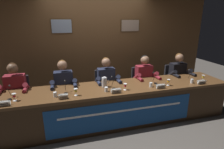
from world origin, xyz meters
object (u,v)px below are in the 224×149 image
Objects in this scene: juice_glass_left at (76,91)px; juice_glass_center at (125,85)px; panelist_left at (64,86)px; chair_far_right at (173,83)px; microphone_right at (155,80)px; juice_glass_far_right at (203,77)px; water_pitcher_central at (104,82)px; microphone_far_right at (191,77)px; water_cup_left at (55,95)px; panelist_center at (107,82)px; nameplate_left at (63,97)px; nameplate_center at (116,91)px; juice_glass_right at (168,81)px; water_cup_right at (151,85)px; conference_table at (114,100)px; chair_far_left at (20,99)px; water_cup_far_right at (192,81)px; panelist_far_right at (179,75)px; chair_center at (105,90)px; nameplate_far_right at (202,82)px; panelist_right at (145,78)px; panelist_far_left at (15,90)px; chair_right at (141,87)px; juice_glass_far_left at (14,96)px; nameplate_far_left at (4,104)px; nameplate_right at (161,86)px; microphone_far_left at (9,95)px; microphone_center at (113,85)px; chair_left at (65,95)px; microphone_left at (66,89)px; water_cup_center at (106,90)px.

juice_glass_center is (0.89, 0.01, 0.00)m from juice_glass_left.
chair_far_right is at bearing 4.27° from panelist_left.
microphone_right reaches higher than juice_glass_far_right.
juice_glass_left is 0.59× the size of water_pitcher_central.
microphone_far_right reaches higher than juice_glass_far_right.
microphone_right reaches higher than water_cup_left.
nameplate_left is at bearing -142.23° from panelist_center.
nameplate_center is 1.49× the size of juice_glass_right.
conference_table is at bearing 174.40° from water_cup_right.
chair_far_left reaches higher than water_cup_far_right.
panelist_left is 7.90× the size of nameplate_left.
panelist_far_right reaches higher than water_pitcher_central.
chair_center is at bearing 132.22° from water_cup_right.
panelist_far_right is 6.76× the size of nameplate_far_right.
panelist_right is 14.36× the size of water_cup_far_right.
panelist_left is 6.62× the size of nameplate_center.
panelist_far_left is at bearing 172.70° from microphone_far_right.
panelist_far_right reaches higher than conference_table.
panelist_left is 5.65× the size of microphone_right.
juice_glass_left is at bearing -152.71° from chair_right.
juice_glass_far_left is 1.46× the size of water_cup_right.
juice_glass_far_left is 0.14× the size of chair_far_right.
juice_glass_right reaches higher than nameplate_center.
water_cup_left is at bearing 179.85° from water_cup_right.
panelist_right reaches higher than nameplate_far_left.
microphone_far_right is at bearing 5.89° from juice_glass_center.
chair_center is 1.81m from panelist_far_right.
chair_far_right is at bearing 3.21° from panelist_far_left.
juice_glass_far_left is at bearing 176.76° from nameplate_right.
panelist_center reaches higher than microphone_right.
microphone_far_left is at bearing -169.12° from chair_far_right.
juice_glass_left is at bearing -179.26° from juice_glass_center.
water_cup_far_right is (0.90, -0.03, 0.00)m from water_cup_right.
panelist_far_left is 1.84m from microphone_center.
conference_table is at bearing 173.71° from nameplate_far_right.
conference_table is 0.96m from nameplate_left.
microphone_right is (1.78, -0.62, 0.38)m from chair_left.
chair_far_left is at bearing 167.36° from panelist_left.
conference_table is 5.30× the size of chair_right.
nameplate_center is 1.02× the size of nameplate_right.
chair_far_left is 1.19m from microphone_left.
water_cup_right is (0.72, -0.07, 0.25)m from conference_table.
chair_far_left reaches higher than juice_glass_far_right.
juice_glass_left is at bearing -178.99° from water_cup_right.
nameplate_far_left is 1.78m from microphone_center.
water_cup_center is 1.07m from microphone_right.
juice_glass_far_right is (1.94, -0.09, 0.01)m from microphone_center.
water_pitcher_central is (0.02, 0.24, 0.06)m from water_cup_center.
water_pitcher_central is (1.64, -0.55, 0.40)m from chair_far_left.
chair_center is 4.25× the size of water_pitcher_central.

